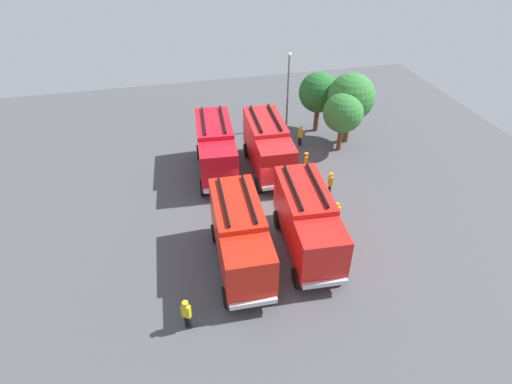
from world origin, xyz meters
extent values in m
plane|color=#4C4C51|center=(0.00, 0.00, 0.00)|extent=(47.34, 47.34, 0.00)
cube|color=red|center=(-2.59, -1.97, 2.10)|extent=(2.38, 2.66, 2.60)
cube|color=#8C9EAD|center=(-1.55, -2.04, 2.41)|extent=(0.24, 2.13, 1.46)
cube|color=red|center=(-6.08, -1.71, 2.25)|extent=(4.97, 2.85, 2.90)
cube|color=black|center=(-6.03, -1.02, 3.82)|extent=(4.32, 0.44, 0.12)
cube|color=black|center=(-6.13, -2.39, 3.82)|extent=(4.32, 0.44, 0.12)
cube|color=silver|center=(-1.40, -2.06, 0.95)|extent=(0.38, 2.38, 0.28)
cylinder|color=black|center=(-2.30, -0.78, 0.55)|extent=(1.12, 0.43, 1.10)
cylinder|color=black|center=(-2.48, -3.18, 0.55)|extent=(1.12, 0.43, 1.10)
cylinder|color=black|center=(-7.19, -0.42, 0.55)|extent=(1.12, 0.43, 1.10)
cylinder|color=black|center=(-7.37, -2.82, 0.55)|extent=(1.12, 0.43, 1.10)
cube|color=red|center=(7.12, -2.07, 2.10)|extent=(2.29, 2.58, 2.60)
cube|color=#8C9EAD|center=(8.17, -2.11, 2.41)|extent=(0.16, 2.13, 1.46)
cube|color=red|center=(3.62, -1.95, 2.25)|extent=(4.89, 2.67, 2.90)
cube|color=black|center=(3.65, -1.26, 3.82)|extent=(4.32, 0.27, 0.12)
cube|color=black|center=(3.60, -2.64, 3.82)|extent=(4.32, 0.27, 0.12)
cube|color=silver|center=(8.32, -2.12, 0.95)|extent=(0.28, 2.38, 0.28)
cylinder|color=black|center=(7.36, -0.88, 0.55)|extent=(1.11, 0.39, 1.10)
cylinder|color=black|center=(7.28, -3.28, 0.55)|extent=(1.11, 0.39, 1.10)
cylinder|color=black|center=(2.47, -0.71, 0.55)|extent=(1.11, 0.39, 1.10)
cylinder|color=black|center=(2.38, -3.11, 0.55)|extent=(1.11, 0.39, 1.10)
cube|color=red|center=(-2.03, 1.88, 2.10)|extent=(2.30, 2.58, 2.60)
cube|color=#8C9EAD|center=(-0.98, 1.84, 2.41)|extent=(0.16, 2.13, 1.46)
cube|color=red|center=(-5.52, 2.01, 2.25)|extent=(4.89, 2.69, 2.90)
cube|color=black|center=(-5.50, 2.70, 3.82)|extent=(4.32, 0.29, 0.12)
cube|color=black|center=(-5.55, 1.33, 3.82)|extent=(4.32, 0.29, 0.12)
cube|color=silver|center=(-0.83, 1.83, 0.95)|extent=(0.29, 2.38, 0.28)
cylinder|color=black|center=(-1.78, 3.07, 0.55)|extent=(1.11, 0.39, 1.10)
cylinder|color=black|center=(-1.87, 0.67, 0.55)|extent=(1.11, 0.39, 1.10)
cylinder|color=black|center=(-6.68, 3.26, 0.55)|extent=(1.11, 0.39, 1.10)
cylinder|color=black|center=(-6.77, 0.86, 0.55)|extent=(1.11, 0.39, 1.10)
cube|color=red|center=(6.75, 1.80, 2.10)|extent=(2.37, 2.64, 2.60)
cube|color=#8C9EAD|center=(7.80, 1.73, 2.41)|extent=(0.22, 2.13, 1.46)
cube|color=red|center=(3.26, 2.04, 2.25)|extent=(4.96, 2.82, 2.90)
cube|color=black|center=(3.30, 2.72, 3.82)|extent=(4.32, 0.41, 0.12)
cube|color=black|center=(3.21, 1.35, 3.82)|extent=(4.32, 0.41, 0.12)
cube|color=silver|center=(7.95, 1.72, 0.95)|extent=(0.36, 2.38, 0.28)
cylinder|color=black|center=(7.03, 2.98, 0.55)|extent=(1.12, 0.42, 1.10)
cylinder|color=black|center=(6.87, 0.59, 0.55)|extent=(1.12, 0.42, 1.10)
cylinder|color=black|center=(2.14, 3.31, 0.55)|extent=(1.12, 0.42, 1.10)
cylinder|color=black|center=(1.98, 0.92, 0.55)|extent=(1.12, 0.42, 1.10)
cylinder|color=black|center=(-0.53, 5.34, 0.40)|extent=(0.16, 0.16, 0.80)
cylinder|color=black|center=(-0.33, 5.29, 0.40)|extent=(0.16, 0.16, 0.80)
cube|color=orange|center=(-0.43, 5.32, 1.15)|extent=(0.47, 0.34, 0.70)
sphere|color=beige|center=(-0.43, 5.32, 1.62)|extent=(0.23, 0.23, 0.23)
cylinder|color=orange|center=(-0.43, 5.32, 1.71)|extent=(0.28, 0.28, 0.07)
cylinder|color=black|center=(2.75, 4.57, 0.39)|extent=(0.16, 0.16, 0.77)
cylinder|color=black|center=(2.63, 4.40, 0.39)|extent=(0.16, 0.16, 0.77)
cube|color=orange|center=(2.69, 4.48, 1.11)|extent=(0.44, 0.48, 0.67)
sphere|color=beige|center=(2.69, 4.48, 1.55)|extent=(0.22, 0.22, 0.22)
cylinder|color=orange|center=(2.69, 4.48, 1.64)|extent=(0.27, 0.27, 0.07)
cylinder|color=black|center=(-3.15, 4.49, 0.42)|extent=(0.16, 0.16, 0.83)
cylinder|color=black|center=(-3.34, 4.56, 0.42)|extent=(0.16, 0.16, 0.83)
cube|color=orange|center=(-3.24, 4.52, 1.20)|extent=(0.48, 0.37, 0.72)
sphere|color=brown|center=(-3.24, 4.52, 1.68)|extent=(0.24, 0.24, 0.24)
cylinder|color=orange|center=(-3.24, 4.52, 1.77)|extent=(0.29, 0.29, 0.07)
cylinder|color=black|center=(8.27, -5.24, 0.42)|extent=(0.16, 0.16, 0.85)
cylinder|color=black|center=(8.15, -5.41, 0.42)|extent=(0.16, 0.16, 0.85)
cube|color=gold|center=(8.21, -5.32, 1.21)|extent=(0.43, 0.48, 0.74)
sphere|color=tan|center=(8.21, -5.32, 1.70)|extent=(0.24, 0.24, 0.24)
cylinder|color=gold|center=(8.21, -5.32, 1.80)|extent=(0.30, 0.30, 0.07)
cylinder|color=black|center=(-7.61, 5.51, 0.38)|extent=(0.16, 0.16, 0.77)
cylinder|color=black|center=(-7.40, 5.54, 0.38)|extent=(0.16, 0.16, 0.77)
cube|color=gold|center=(-7.51, 5.52, 1.10)|extent=(0.45, 0.29, 0.67)
sphere|color=beige|center=(-7.51, 5.52, 1.54)|extent=(0.22, 0.22, 0.22)
cylinder|color=gold|center=(-7.51, 5.52, 1.63)|extent=(0.27, 0.27, 0.06)
cylinder|color=brown|center=(-9.70, 7.70, 1.04)|extent=(0.42, 0.42, 2.09)
sphere|color=#236628|center=(-9.70, 7.70, 3.51)|extent=(3.34, 3.34, 3.34)
cylinder|color=brown|center=(-7.26, 9.46, 1.17)|extent=(0.47, 0.47, 2.34)
sphere|color=#337A33|center=(-7.26, 9.46, 3.94)|extent=(3.75, 3.75, 3.75)
cylinder|color=brown|center=(-6.07, 8.36, 0.97)|extent=(0.39, 0.39, 1.95)
sphere|color=#337A33|center=(-6.07, 8.36, 3.27)|extent=(3.12, 3.12, 3.12)
cone|color=#F2600C|center=(0.56, -1.92, 0.31)|extent=(0.43, 0.43, 0.61)
cone|color=#F2600C|center=(-2.73, 4.05, 0.29)|extent=(0.41, 0.41, 0.58)
cylinder|color=slate|center=(-10.76, 5.33, 3.16)|extent=(0.16, 0.16, 6.31)
sphere|color=#F2EFCC|center=(-10.76, 5.33, 6.49)|extent=(0.36, 0.36, 0.36)
camera|label=1|loc=(21.15, -5.06, 17.20)|focal=29.31mm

